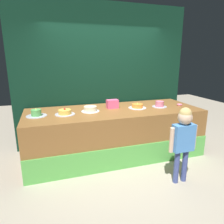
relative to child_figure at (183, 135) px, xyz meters
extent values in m
plane|color=#ADA38E|center=(-0.64, 0.62, -0.76)|extent=(12.00, 12.00, 0.00)
cube|color=brown|center=(-0.64, 1.23, -0.31)|extent=(3.27, 1.22, 0.90)
cube|color=#59B24C|center=(-0.64, 0.61, -0.55)|extent=(3.27, 0.02, 0.40)
cube|color=black|center=(-0.64, 1.93, 0.71)|extent=(3.71, 0.08, 2.94)
cylinder|color=#3F4C8C|center=(-0.07, 0.00, -0.50)|extent=(0.08, 0.08, 0.52)
cylinder|color=#3F4C8C|center=(0.07, 0.00, -0.50)|extent=(0.08, 0.08, 0.52)
cube|color=#4C8CD8|center=(0.00, 0.00, -0.04)|extent=(0.32, 0.14, 0.40)
cylinder|color=beige|center=(-0.19, 0.00, -0.05)|extent=(0.06, 0.06, 0.37)
cylinder|color=beige|center=(0.19, 0.00, -0.05)|extent=(0.06, 0.06, 0.37)
sphere|color=beige|center=(0.00, 0.00, 0.27)|extent=(0.21, 0.21, 0.21)
sphere|color=tan|center=(0.00, 0.00, 0.33)|extent=(0.18, 0.18, 0.18)
cube|color=#F35B8C|center=(-0.64, 1.35, 0.23)|extent=(0.22, 0.15, 0.17)
torus|color=pink|center=(0.75, 1.15, 0.16)|extent=(0.11, 0.11, 0.03)
cylinder|color=silver|center=(-2.03, 1.20, 0.15)|extent=(0.34, 0.34, 0.01)
cylinder|color=#59B259|center=(-2.03, 1.20, 0.21)|extent=(0.16, 0.16, 0.10)
cone|color=#F2E566|center=(-2.03, 1.20, 0.28)|extent=(0.02, 0.02, 0.03)
cylinder|color=silver|center=(-1.57, 1.16, 0.15)|extent=(0.34, 0.34, 0.01)
cylinder|color=#F2BF4C|center=(-1.57, 1.16, 0.19)|extent=(0.22, 0.22, 0.08)
sphere|color=red|center=(-1.57, 1.16, 0.25)|extent=(0.03, 0.03, 0.03)
cylinder|color=white|center=(-1.11, 1.23, 0.15)|extent=(0.33, 0.33, 0.01)
cylinder|color=beige|center=(-1.11, 1.23, 0.20)|extent=(0.23, 0.23, 0.09)
cylinder|color=silver|center=(-0.18, 1.20, 0.15)|extent=(0.34, 0.34, 0.01)
cylinder|color=orange|center=(-0.18, 1.20, 0.19)|extent=(0.22, 0.22, 0.07)
cone|color=#F2E566|center=(-0.18, 1.20, 0.24)|extent=(0.02, 0.02, 0.03)
cylinder|color=silver|center=(0.28, 1.16, 0.15)|extent=(0.29, 0.29, 0.01)
cylinder|color=pink|center=(0.28, 1.16, 0.21)|extent=(0.17, 0.17, 0.11)
camera|label=1|loc=(-1.85, -2.33, 1.08)|focal=32.78mm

